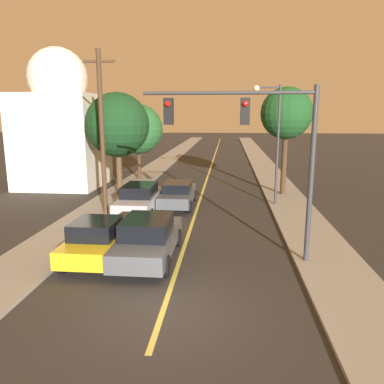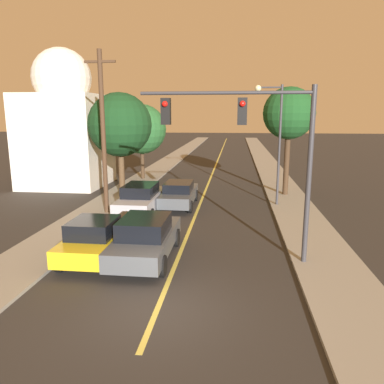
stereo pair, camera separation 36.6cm
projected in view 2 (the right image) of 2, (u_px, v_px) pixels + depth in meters
ground_plane at (157, 310)px, 10.29m from camera, size 200.00×200.00×0.00m
road_surface at (218, 159)px, 45.29m from camera, size 8.31×80.00×0.01m
sidewalk_left at (174, 158)px, 45.90m from camera, size 2.50×80.00×0.12m
sidewalk_right at (264, 159)px, 44.67m from camera, size 2.50×80.00×0.12m
car_near_lane_front at (146, 238)px, 13.74m from camera, size 1.99×4.73×1.63m
car_near_lane_second at (179, 194)px, 21.73m from camera, size 1.86×4.67×1.46m
car_outer_lane_front at (95, 239)px, 13.68m from camera, size 1.88×3.87×1.56m
car_outer_lane_second at (141, 198)px, 20.32m from camera, size 1.95×5.07×1.59m
traffic_signal_mast at (253, 136)px, 12.71m from camera, size 5.89×0.42×6.11m
streetlamp_right at (274, 129)px, 21.02m from camera, size 1.56×0.36×6.76m
utility_pole_left at (103, 131)px, 19.22m from camera, size 1.60×0.24×8.32m
tree_left_near at (120, 125)px, 23.82m from camera, size 4.06×4.06×6.53m
tree_left_far at (142, 129)px, 29.85m from camera, size 3.93×3.93×5.96m
tree_right_near at (289, 114)px, 23.52m from camera, size 3.28×3.28×6.86m
domed_building_left at (65, 125)px, 27.48m from camera, size 5.63×5.63×9.92m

